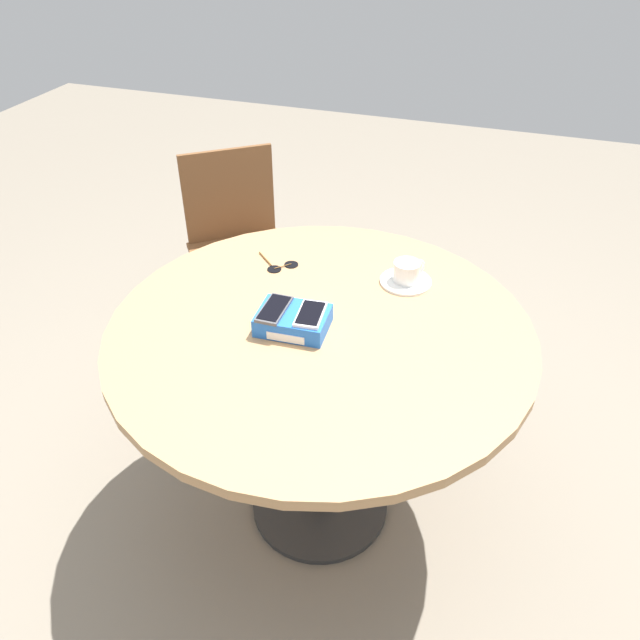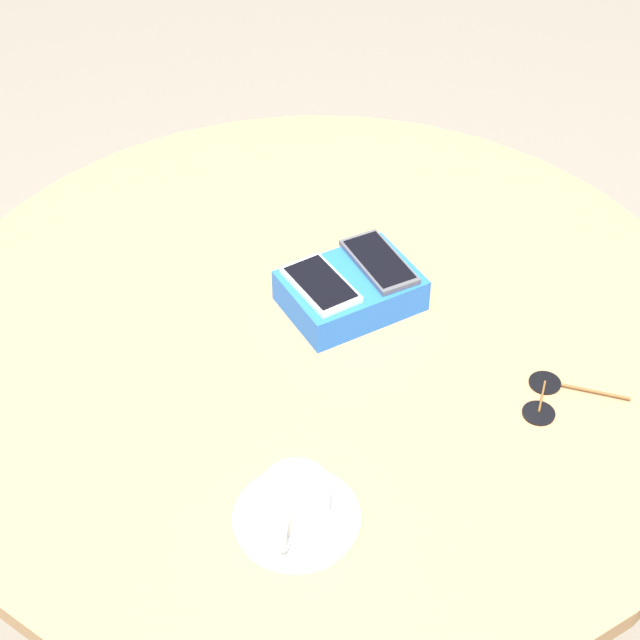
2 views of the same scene
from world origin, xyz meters
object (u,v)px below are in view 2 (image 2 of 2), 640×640
(round_table, at_px, (320,383))
(coffee_cup, at_px, (296,501))
(phone_box, at_px, (350,290))
(phone_gray, at_px, (379,261))
(phone_white, at_px, (321,284))
(saucer, at_px, (297,518))
(sunglasses, at_px, (548,397))

(round_table, relative_size, coffee_cup, 12.17)
(phone_box, bearing_deg, phone_gray, -171.80)
(coffee_cup, bearing_deg, phone_white, -120.76)
(round_table, height_order, saucer, saucer)
(round_table, distance_m, saucer, 0.35)
(phone_white, bearing_deg, saucer, 59.30)
(coffee_cup, bearing_deg, sunglasses, -174.77)
(phone_gray, bearing_deg, saucer, 48.59)
(round_table, xyz_separation_m, saucer, (0.17, 0.29, 0.11))
(phone_white, bearing_deg, round_table, 62.51)
(phone_gray, distance_m, coffee_cup, 0.44)
(phone_gray, bearing_deg, phone_white, 4.85)
(saucer, distance_m, sunglasses, 0.39)
(round_table, distance_m, coffee_cup, 0.37)
(phone_gray, xyz_separation_m, saucer, (0.29, 0.32, -0.05))
(phone_gray, distance_m, saucer, 0.44)
(phone_box, xyz_separation_m, saucer, (0.24, 0.32, -0.02))
(coffee_cup, bearing_deg, phone_gray, -131.40)
(phone_white, bearing_deg, phone_box, -178.61)
(coffee_cup, xyz_separation_m, sunglasses, (-0.39, -0.04, -0.04))
(saucer, relative_size, coffee_cup, 1.62)
(phone_white, bearing_deg, sunglasses, 124.81)
(round_table, bearing_deg, phone_white, -117.49)
(saucer, xyz_separation_m, coffee_cup, (0.00, 0.00, 0.04))
(phone_white, xyz_separation_m, sunglasses, (-0.20, 0.28, -0.05))
(phone_box, relative_size, sunglasses, 1.33)
(phone_white, height_order, coffee_cup, coffee_cup)
(phone_white, bearing_deg, coffee_cup, 59.24)
(round_table, bearing_deg, phone_box, -153.84)
(round_table, relative_size, phone_gray, 8.68)
(saucer, bearing_deg, phone_box, -126.69)
(phone_white, relative_size, saucer, 0.81)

